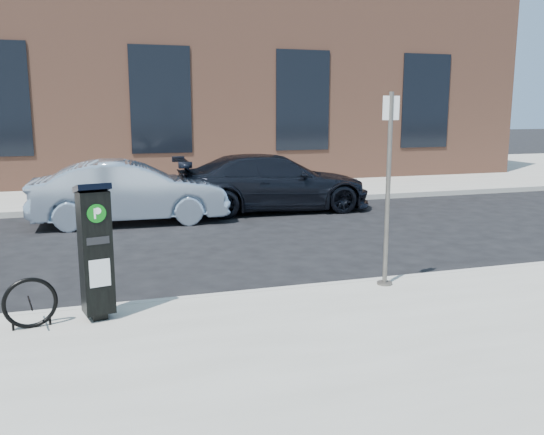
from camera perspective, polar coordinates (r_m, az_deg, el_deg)
name	(u,v)px	position (r m, az deg, el deg)	size (l,w,h in m)	color
ground	(268,299)	(8.36, -0.41, -8.07)	(120.00, 120.00, 0.00)	black
sidewalk_far	(157,181)	(21.85, -11.32, 3.57)	(60.00, 12.00, 0.15)	gray
curb_near	(268,294)	(8.32, -0.37, -7.62)	(60.00, 0.12, 0.16)	#9E9B93
curb_far	(182,206)	(15.97, -8.93, 1.11)	(60.00, 0.12, 0.16)	#9E9B93
building	(145,73)	(24.71, -12.47, 13.79)	(28.00, 10.05, 8.25)	brown
parking_kiosk	(96,250)	(7.25, -17.08, -3.10)	(0.45, 0.42, 1.69)	black
sign_pole	(388,192)	(8.39, 11.41, 2.54)	(0.25, 0.22, 2.78)	#4F4945
bike_rack	(30,303)	(7.37, -22.84, -7.84)	(0.62, 0.15, 0.62)	black
car_silver	(130,192)	(14.12, -13.91, 2.47)	(1.59, 4.56, 1.50)	#99ACC3
car_dark	(273,183)	(15.44, 0.12, 3.48)	(2.13, 5.23, 1.52)	black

